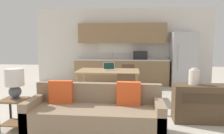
{
  "coord_description": "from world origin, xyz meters",
  "views": [
    {
      "loc": [
        0.44,
        -3.38,
        1.55
      ],
      "look_at": [
        -0.06,
        1.5,
        0.95
      ],
      "focal_mm": 35.0,
      "sensor_mm": 36.0,
      "label": 1
    }
  ],
  "objects_px": {
    "credenza": "(204,103)",
    "refrigerator": "(183,59)",
    "dining_table": "(108,72)",
    "table_lamp": "(14,81)",
    "side_table": "(14,109)",
    "dining_chair_near_right": "(127,88)",
    "couch": "(96,113)",
    "laptop": "(109,68)",
    "dining_chair_far_right": "(128,76)",
    "vase": "(194,77)"
  },
  "relations": [
    {
      "from": "dining_table",
      "to": "couch",
      "type": "distance_m",
      "value": 2.27
    },
    {
      "from": "dining_chair_far_right",
      "to": "dining_chair_near_right",
      "type": "distance_m",
      "value": 1.69
    },
    {
      "from": "side_table",
      "to": "dining_chair_far_right",
      "type": "height_order",
      "value": "dining_chair_far_right"
    },
    {
      "from": "refrigerator",
      "to": "dining_table",
      "type": "xyz_separation_m",
      "value": [
        -2.34,
        -1.86,
        -0.21
      ]
    },
    {
      "from": "dining_table",
      "to": "laptop",
      "type": "relative_size",
      "value": 4.19
    },
    {
      "from": "side_table",
      "to": "table_lamp",
      "type": "xyz_separation_m",
      "value": [
        0.02,
        0.03,
        0.5
      ]
    },
    {
      "from": "refrigerator",
      "to": "couch",
      "type": "bearing_deg",
      "value": -119.18
    },
    {
      "from": "couch",
      "to": "dining_chair_far_right",
      "type": "height_order",
      "value": "couch"
    },
    {
      "from": "table_lamp",
      "to": "dining_chair_near_right",
      "type": "distance_m",
      "value": 2.36
    },
    {
      "from": "credenza",
      "to": "couch",
      "type": "bearing_deg",
      "value": -160.17
    },
    {
      "from": "dining_table",
      "to": "laptop",
      "type": "height_order",
      "value": "laptop"
    },
    {
      "from": "credenza",
      "to": "table_lamp",
      "type": "bearing_deg",
      "value": -168.54
    },
    {
      "from": "credenza",
      "to": "side_table",
      "type": "bearing_deg",
      "value": -168.15
    },
    {
      "from": "refrigerator",
      "to": "side_table",
      "type": "relative_size",
      "value": 3.37
    },
    {
      "from": "vase",
      "to": "laptop",
      "type": "xyz_separation_m",
      "value": [
        -1.8,
        1.61,
        -0.05
      ]
    },
    {
      "from": "laptop",
      "to": "credenza",
      "type": "bearing_deg",
      "value": -59.85
    },
    {
      "from": "dining_table",
      "to": "table_lamp",
      "type": "height_order",
      "value": "table_lamp"
    },
    {
      "from": "refrigerator",
      "to": "laptop",
      "type": "xyz_separation_m",
      "value": [
        -2.32,
        -1.74,
        -0.11
      ]
    },
    {
      "from": "credenza",
      "to": "refrigerator",
      "type": "bearing_deg",
      "value": 84.51
    },
    {
      "from": "couch",
      "to": "side_table",
      "type": "distance_m",
      "value": 1.43
    },
    {
      "from": "couch",
      "to": "credenza",
      "type": "distance_m",
      "value": 2.09
    },
    {
      "from": "refrigerator",
      "to": "couch",
      "type": "height_order",
      "value": "refrigerator"
    },
    {
      "from": "side_table",
      "to": "dining_chair_near_right",
      "type": "distance_m",
      "value": 2.36
    },
    {
      "from": "table_lamp",
      "to": "vase",
      "type": "xyz_separation_m",
      "value": [
        3.18,
        0.72,
        0.0
      ]
    },
    {
      "from": "refrigerator",
      "to": "dining_chair_far_right",
      "type": "relative_size",
      "value": 2.22
    },
    {
      "from": "couch",
      "to": "laptop",
      "type": "xyz_separation_m",
      "value": [
        -0.04,
        2.35,
        0.47
      ]
    },
    {
      "from": "couch",
      "to": "laptop",
      "type": "bearing_deg",
      "value": 90.85
    },
    {
      "from": "vase",
      "to": "credenza",
      "type": "bearing_deg",
      "value": -9.68
    },
    {
      "from": "dining_table",
      "to": "dining_chair_far_right",
      "type": "relative_size",
      "value": 1.98
    },
    {
      "from": "dining_table",
      "to": "side_table",
      "type": "relative_size",
      "value": 3.0
    },
    {
      "from": "couch",
      "to": "dining_chair_far_right",
      "type": "distance_m",
      "value": 3.11
    },
    {
      "from": "laptop",
      "to": "dining_table",
      "type": "bearing_deg",
      "value": -117.41
    },
    {
      "from": "refrigerator",
      "to": "vase",
      "type": "distance_m",
      "value": 3.4
    },
    {
      "from": "credenza",
      "to": "vase",
      "type": "relative_size",
      "value": 3.64
    },
    {
      "from": "dining_chair_far_right",
      "to": "laptop",
      "type": "xyz_separation_m",
      "value": [
        -0.5,
        -0.72,
        0.33
      ]
    },
    {
      "from": "dining_chair_near_right",
      "to": "vase",
      "type": "bearing_deg",
      "value": 156.81
    },
    {
      "from": "dining_table",
      "to": "vase",
      "type": "height_order",
      "value": "vase"
    },
    {
      "from": "refrigerator",
      "to": "couch",
      "type": "xyz_separation_m",
      "value": [
        -2.29,
        -4.1,
        -0.57
      ]
    },
    {
      "from": "table_lamp",
      "to": "credenza",
      "type": "relative_size",
      "value": 0.46
    },
    {
      "from": "refrigerator",
      "to": "dining_chair_far_right",
      "type": "distance_m",
      "value": 2.14
    },
    {
      "from": "refrigerator",
      "to": "credenza",
      "type": "relative_size",
      "value": 1.59
    },
    {
      "from": "credenza",
      "to": "dining_table",
      "type": "bearing_deg",
      "value": 142.68
    },
    {
      "from": "dining_table",
      "to": "credenza",
      "type": "xyz_separation_m",
      "value": [
        2.01,
        -1.53,
        -0.34
      ]
    },
    {
      "from": "couch",
      "to": "vase",
      "type": "relative_size",
      "value": 7.0
    },
    {
      "from": "vase",
      "to": "dining_chair_far_right",
      "type": "xyz_separation_m",
      "value": [
        -1.3,
        2.34,
        -0.39
      ]
    },
    {
      "from": "refrigerator",
      "to": "dining_chair_near_right",
      "type": "xyz_separation_m",
      "value": [
        -1.82,
        -2.71,
        -0.44
      ]
    },
    {
      "from": "side_table",
      "to": "couch",
      "type": "bearing_deg",
      "value": 0.17
    },
    {
      "from": "refrigerator",
      "to": "dining_table",
      "type": "distance_m",
      "value": 2.99
    },
    {
      "from": "dining_table",
      "to": "dining_chair_far_right",
      "type": "xyz_separation_m",
      "value": [
        0.51,
        0.84,
        -0.23
      ]
    },
    {
      "from": "refrigerator",
      "to": "side_table",
      "type": "bearing_deg",
      "value": -132.2
    }
  ]
}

